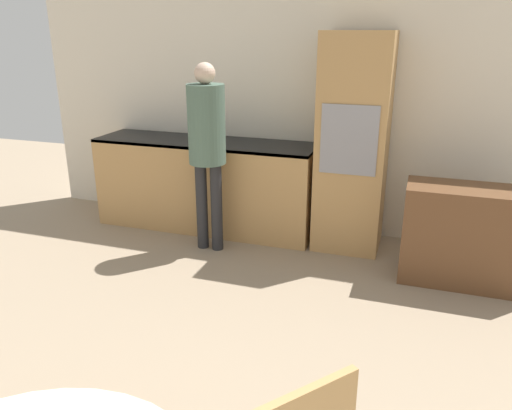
% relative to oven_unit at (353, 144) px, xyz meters
% --- Properties ---
extents(wall_back, '(6.55, 0.05, 2.60)m').
position_rel_oven_unit_xyz_m(wall_back, '(-0.18, 0.34, 0.32)').
color(wall_back, silver).
rests_on(wall_back, ground_plane).
extents(kitchen_counter, '(2.26, 0.60, 0.92)m').
position_rel_oven_unit_xyz_m(kitchen_counter, '(-1.47, -0.01, -0.51)').
color(kitchen_counter, tan).
rests_on(kitchen_counter, ground_plane).
extents(oven_unit, '(0.61, 0.59, 1.96)m').
position_rel_oven_unit_xyz_m(oven_unit, '(0.00, 0.00, 0.00)').
color(oven_unit, tan).
rests_on(oven_unit, ground_plane).
extents(sideboard, '(1.01, 0.45, 0.81)m').
position_rel_oven_unit_xyz_m(sideboard, '(1.02, -0.47, -0.58)').
color(sideboard, brown).
rests_on(sideboard, ground_plane).
extents(person_standing, '(0.33, 0.33, 1.71)m').
position_rel_oven_unit_xyz_m(person_standing, '(-1.22, -0.51, 0.08)').
color(person_standing, '#262628').
rests_on(person_standing, ground_plane).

